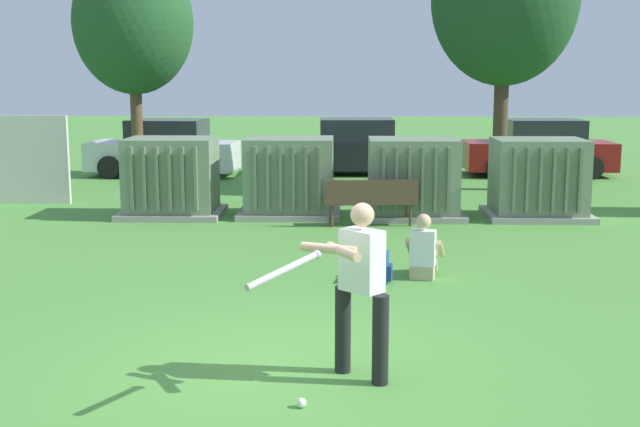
% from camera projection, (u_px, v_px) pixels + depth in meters
% --- Properties ---
extents(ground_plane, '(96.00, 96.00, 0.00)m').
position_uv_depth(ground_plane, '(277.00, 369.00, 8.36)').
color(ground_plane, '#51933D').
extents(transformer_west, '(2.10, 1.70, 1.62)m').
position_uv_depth(transformer_west, '(172.00, 178.00, 17.16)').
color(transformer_west, '#9E9B93').
rests_on(transformer_west, ground).
extents(transformer_mid_west, '(2.10, 1.70, 1.62)m').
position_uv_depth(transformer_mid_west, '(290.00, 178.00, 17.19)').
color(transformer_mid_west, '#9E9B93').
rests_on(transformer_mid_west, ground).
extents(transformer_mid_east, '(2.10, 1.70, 1.62)m').
position_uv_depth(transformer_mid_east, '(413.00, 179.00, 17.00)').
color(transformer_mid_east, '#9E9B93').
rests_on(transformer_mid_east, ground).
extents(transformer_east, '(2.10, 1.70, 1.62)m').
position_uv_depth(transformer_east, '(538.00, 180.00, 16.93)').
color(transformer_east, '#9E9B93').
rests_on(transformer_east, ground).
extents(park_bench, '(1.83, 0.56, 0.92)m').
position_uv_depth(park_bench, '(371.00, 199.00, 16.04)').
color(park_bench, '#4C3828').
rests_on(park_bench, ground).
extents(batter, '(1.27, 1.37, 1.74)m').
position_uv_depth(batter, '(358.00, 282.00, 7.93)').
color(batter, black).
rests_on(batter, ground).
extents(sports_ball, '(0.09, 0.09, 0.09)m').
position_uv_depth(sports_ball, '(301.00, 403.00, 7.40)').
color(sports_ball, white).
rests_on(sports_ball, ground).
extents(seated_spectator, '(0.62, 0.78, 0.96)m').
position_uv_depth(seated_spectator, '(424.00, 252.00, 12.04)').
color(seated_spectator, tan).
rests_on(seated_spectator, ground).
extents(backpack, '(0.30, 0.35, 0.44)m').
position_uv_depth(backpack, '(382.00, 268.00, 11.77)').
color(backpack, '#264C8C').
rests_on(backpack, ground).
extents(tree_left, '(3.24, 3.24, 6.20)m').
position_uv_depth(tree_left, '(133.00, 23.00, 22.42)').
color(tree_left, brown).
rests_on(tree_left, ground).
extents(parked_car_leftmost, '(4.32, 2.17, 1.62)m').
position_uv_depth(parked_car_leftmost, '(164.00, 150.00, 23.80)').
color(parked_car_leftmost, silver).
rests_on(parked_car_leftmost, ground).
extents(parked_car_left_of_center, '(4.26, 2.04, 1.62)m').
position_uv_depth(parked_car_left_of_center, '(352.00, 148.00, 24.17)').
color(parked_car_left_of_center, black).
rests_on(parked_car_left_of_center, ground).
extents(parked_car_right_of_center, '(4.20, 1.93, 1.62)m').
position_uv_depth(parked_car_right_of_center, '(540.00, 149.00, 23.85)').
color(parked_car_right_of_center, maroon).
rests_on(parked_car_right_of_center, ground).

